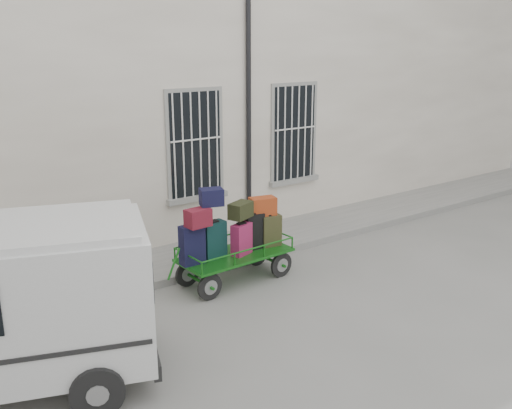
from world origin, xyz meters
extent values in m
plane|color=slate|center=(0.00, 0.00, 0.00)|extent=(80.00, 80.00, 0.00)
cube|color=#BFB3A3|center=(0.00, 5.50, 3.00)|extent=(24.00, 5.00, 6.00)
cylinder|color=black|center=(0.95, 2.92, 2.80)|extent=(0.11, 0.11, 5.60)
cube|color=black|center=(-0.40, 2.98, 2.25)|extent=(1.20, 0.08, 2.20)
cube|color=gray|center=(-0.40, 2.96, 1.09)|extent=(1.45, 0.22, 0.12)
cube|color=black|center=(2.30, 2.98, 2.25)|extent=(1.20, 0.08, 2.20)
cube|color=gray|center=(2.30, 2.96, 1.09)|extent=(1.45, 0.22, 0.12)
cube|color=slate|center=(0.00, 2.20, 0.07)|extent=(24.00, 1.70, 0.15)
cylinder|color=black|center=(-1.65, 0.41, 0.24)|extent=(0.49, 0.08, 0.48)
cylinder|color=gray|center=(-1.65, 0.41, 0.24)|extent=(0.27, 0.10, 0.27)
cylinder|color=black|center=(-1.68, 1.15, 0.24)|extent=(0.49, 0.08, 0.48)
cylinder|color=gray|center=(-1.68, 1.15, 0.24)|extent=(0.27, 0.10, 0.27)
cylinder|color=black|center=(-0.01, 0.49, 0.24)|extent=(0.49, 0.08, 0.48)
cylinder|color=gray|center=(-0.01, 0.49, 0.24)|extent=(0.27, 0.10, 0.27)
cylinder|color=black|center=(-0.04, 1.22, 0.24)|extent=(0.49, 0.08, 0.48)
cylinder|color=gray|center=(-0.04, 1.22, 0.24)|extent=(0.27, 0.10, 0.27)
cube|color=#176518|center=(-0.85, 0.82, 0.53)|extent=(2.17, 1.07, 0.05)
cylinder|color=#176518|center=(-2.15, 0.76, 0.68)|extent=(0.28, 0.05, 0.54)
cube|color=black|center=(-1.73, 0.85, 0.91)|extent=(0.43, 0.23, 0.71)
cube|color=black|center=(-1.73, 0.85, 1.28)|extent=(0.18, 0.12, 0.03)
cube|color=black|center=(-1.27, 0.88, 0.90)|extent=(0.46, 0.27, 0.68)
cube|color=black|center=(-1.27, 0.88, 1.25)|extent=(0.18, 0.13, 0.03)
cube|color=maroon|center=(-0.77, 0.72, 0.85)|extent=(0.45, 0.32, 0.59)
cube|color=black|center=(-0.77, 0.72, 1.16)|extent=(0.17, 0.11, 0.03)
cube|color=black|center=(-0.40, 0.86, 0.90)|extent=(0.39, 0.25, 0.68)
cube|color=black|center=(-0.40, 0.86, 1.25)|extent=(0.16, 0.13, 0.03)
cube|color=#35381C|center=(-0.05, 0.79, 0.86)|extent=(0.42, 0.29, 0.61)
cube|color=black|center=(-0.05, 0.79, 1.18)|extent=(0.16, 0.12, 0.03)
cube|color=#561124|center=(-1.66, 0.74, 1.42)|extent=(0.44, 0.31, 0.31)
cube|color=black|center=(-0.73, 0.78, 1.38)|extent=(0.53, 0.43, 0.29)
cube|color=maroon|center=(-0.15, 0.89, 1.34)|extent=(0.54, 0.39, 0.34)
cube|color=black|center=(-1.34, 0.81, 1.73)|extent=(0.47, 0.40, 0.30)
cube|color=black|center=(-3.41, -0.93, 1.53)|extent=(0.49, 1.29, 0.53)
cube|color=black|center=(-3.42, -0.93, 0.42)|extent=(0.68, 1.72, 0.21)
cube|color=white|center=(-3.38, -0.94, 0.64)|extent=(0.16, 0.39, 0.12)
cylinder|color=black|center=(-4.40, -1.53, 0.33)|extent=(0.69, 0.42, 0.66)
cylinder|color=black|center=(-3.81, 0.15, 0.33)|extent=(0.69, 0.42, 0.66)
camera|label=1|loc=(-6.33, -7.45, 4.35)|focal=40.00mm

